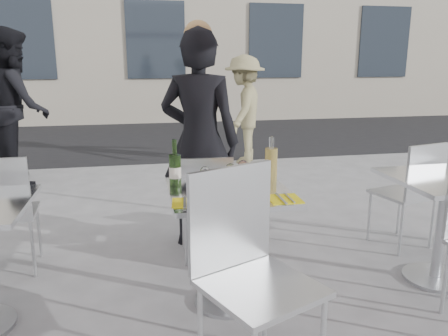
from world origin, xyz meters
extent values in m
plane|color=slate|center=(0.00, 0.00, 0.00)|extent=(80.00, 80.00, 0.00)
cube|color=black|center=(0.00, 6.50, 0.00)|extent=(24.00, 5.00, 0.00)
cylinder|color=#B7BABF|center=(0.00, 0.00, 0.01)|extent=(0.44, 0.44, 0.02)
cylinder|color=#B7BABF|center=(0.00, 0.00, 0.37)|extent=(0.07, 0.07, 0.72)
cube|color=silver|center=(0.00, 0.00, 0.73)|extent=(0.72, 0.72, 0.03)
cylinder|color=#B7BABF|center=(1.50, 0.00, 0.01)|extent=(0.44, 0.44, 0.02)
cylinder|color=#B7BABF|center=(1.50, 0.00, 0.37)|extent=(0.07, 0.07, 0.72)
cube|color=silver|center=(1.50, 0.00, 0.73)|extent=(0.72, 0.72, 0.03)
cylinder|color=silver|center=(0.13, 0.86, 0.20)|extent=(0.02, 0.02, 0.41)
cylinder|color=silver|center=(-0.19, 0.88, 0.20)|extent=(0.02, 0.02, 0.41)
cylinder|color=silver|center=(0.11, 0.54, 0.20)|extent=(0.02, 0.02, 0.41)
cylinder|color=silver|center=(-0.21, 0.56, 0.20)|extent=(0.02, 0.02, 0.41)
cube|color=silver|center=(-0.04, 0.71, 0.42)|extent=(0.40, 0.40, 0.02)
cube|color=silver|center=(-0.05, 0.52, 0.63)|extent=(0.38, 0.04, 0.41)
cylinder|color=silver|center=(-0.28, -0.66, 0.25)|extent=(0.03, 0.03, 0.50)
cylinder|color=silver|center=(0.09, -0.50, 0.25)|extent=(0.03, 0.03, 0.50)
cube|color=silver|center=(-0.01, -0.77, 0.51)|extent=(0.62, 0.62, 0.03)
cube|color=silver|center=(-0.11, -0.55, 0.78)|extent=(0.44, 0.22, 0.50)
cylinder|color=silver|center=(-1.32, 0.93, 0.22)|extent=(0.02, 0.02, 0.43)
cylinder|color=silver|center=(-1.29, 0.59, 0.22)|extent=(0.02, 0.02, 0.43)
cube|color=silver|center=(-1.48, 0.75, 0.44)|extent=(0.43, 0.43, 0.02)
cylinder|color=silver|center=(1.72, 0.82, 0.22)|extent=(0.02, 0.02, 0.43)
cylinder|color=silver|center=(1.38, 0.73, 0.22)|extent=(0.02, 0.02, 0.43)
cylinder|color=silver|center=(1.80, 0.48, 0.22)|extent=(0.02, 0.02, 0.43)
cylinder|color=silver|center=(1.47, 0.39, 0.22)|extent=(0.02, 0.02, 0.43)
cube|color=silver|center=(1.59, 0.61, 0.44)|extent=(0.49, 0.49, 0.02)
cube|color=silver|center=(1.64, 0.41, 0.68)|extent=(0.40, 0.12, 0.43)
cylinder|color=silver|center=(1.25, -0.39, 0.23)|extent=(0.02, 0.02, 0.46)
imported|color=black|center=(-0.04, 0.95, 0.88)|extent=(0.76, 0.64, 1.76)
imported|color=black|center=(-1.99, 3.37, 0.95)|extent=(0.95, 1.09, 1.91)
imported|color=#938A5E|center=(1.06, 3.89, 0.80)|extent=(0.98, 1.19, 1.60)
cylinder|color=#E5B359|center=(0.01, -0.19, 0.76)|extent=(0.32, 0.32, 0.02)
cylinder|color=beige|center=(0.01, -0.19, 0.77)|extent=(0.28, 0.28, 0.00)
cylinder|color=white|center=(0.13, 0.21, 0.76)|extent=(0.33, 0.33, 0.01)
cylinder|color=#E5B359|center=(0.13, 0.22, 0.77)|extent=(0.29, 0.29, 0.02)
cylinder|color=beige|center=(0.13, 0.21, 0.78)|extent=(0.26, 0.26, 0.00)
cylinder|color=white|center=(0.01, 0.05, 0.76)|extent=(0.22, 0.22, 0.01)
ellipsoid|color=#24681A|center=(0.01, 0.05, 0.80)|extent=(0.15, 0.15, 0.08)
sphere|color=#B21914|center=(0.05, 0.07, 0.81)|extent=(0.03, 0.03, 0.03)
cylinder|color=#335A21|center=(-0.31, 0.14, 0.85)|extent=(0.07, 0.07, 0.20)
cone|color=#335A21|center=(-0.31, 0.14, 0.95)|extent=(0.07, 0.07, 0.03)
cylinder|color=#335A21|center=(-0.31, 0.14, 0.99)|extent=(0.03, 0.03, 0.10)
cylinder|color=silver|center=(-0.31, 0.14, 0.84)|extent=(0.07, 0.08, 0.07)
cylinder|color=#D9C05C|center=(0.30, 0.13, 0.86)|extent=(0.08, 0.08, 0.22)
cylinder|color=white|center=(0.30, 0.13, 1.00)|extent=(0.03, 0.03, 0.08)
cylinder|color=white|center=(0.18, 0.09, 0.80)|extent=(0.06, 0.06, 0.09)
cylinder|color=silver|center=(0.18, 0.09, 0.85)|extent=(0.06, 0.06, 0.02)
cylinder|color=white|center=(-0.15, -0.02, 0.75)|extent=(0.06, 0.06, 0.00)
cylinder|color=white|center=(-0.15, -0.02, 0.80)|extent=(0.01, 0.01, 0.09)
ellipsoid|color=white|center=(-0.15, -0.02, 0.86)|extent=(0.07, 0.07, 0.08)
ellipsoid|color=beige|center=(-0.15, -0.02, 0.85)|extent=(0.05, 0.05, 0.05)
cylinder|color=white|center=(0.02, 0.03, 0.75)|extent=(0.06, 0.06, 0.00)
cylinder|color=white|center=(0.02, 0.03, 0.80)|extent=(0.01, 0.01, 0.09)
ellipsoid|color=white|center=(0.02, 0.03, 0.86)|extent=(0.07, 0.07, 0.08)
ellipsoid|color=beige|center=(0.02, 0.03, 0.85)|extent=(0.05, 0.05, 0.05)
cylinder|color=white|center=(0.12, 0.01, 0.75)|extent=(0.06, 0.06, 0.00)
cylinder|color=white|center=(0.12, 0.01, 0.80)|extent=(0.01, 0.01, 0.09)
ellipsoid|color=white|center=(0.12, 0.01, 0.86)|extent=(0.07, 0.07, 0.08)
ellipsoid|color=#400916|center=(0.12, 0.01, 0.85)|extent=(0.05, 0.05, 0.05)
cylinder|color=white|center=(0.11, 0.10, 0.75)|extent=(0.06, 0.06, 0.00)
cylinder|color=white|center=(0.11, 0.10, 0.80)|extent=(0.01, 0.01, 0.09)
ellipsoid|color=white|center=(0.11, 0.10, 0.86)|extent=(0.07, 0.07, 0.08)
ellipsoid|color=#400916|center=(0.11, 0.10, 0.85)|extent=(0.05, 0.05, 0.05)
cube|color=yellow|center=(-0.27, -0.20, 0.75)|extent=(0.20, 0.20, 0.00)
cube|color=#B7BABF|center=(-0.29, -0.20, 0.76)|extent=(0.04, 0.20, 0.00)
cube|color=#B7BABF|center=(-0.24, -0.20, 0.76)|extent=(0.03, 0.18, 0.00)
cube|color=yellow|center=(0.27, -0.24, 0.75)|extent=(0.18, 0.18, 0.00)
cube|color=#B7BABF|center=(0.25, -0.24, 0.76)|extent=(0.02, 0.20, 0.00)
cube|color=#B7BABF|center=(0.30, -0.24, 0.76)|extent=(0.01, 0.18, 0.00)
camera|label=1|loc=(-0.53, -2.48, 1.51)|focal=35.00mm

